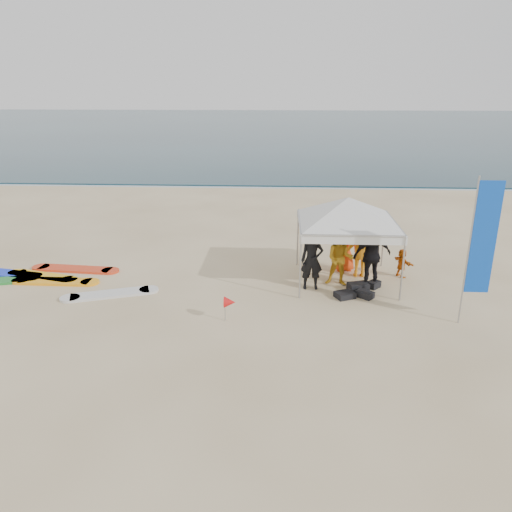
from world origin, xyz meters
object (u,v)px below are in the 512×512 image
Objects in this scene: person_black_b at (372,255)px; surfboard_spread at (50,279)px; person_yellow at (340,259)px; person_seated at (402,263)px; marker_pennant at (230,302)px; feather_flag at (482,240)px; person_orange_a at (360,249)px; canopy_tent at (349,198)px; person_orange_b at (345,246)px; person_black_a at (312,260)px.

person_black_b reaches higher than surfboard_spread.
person_yellow reaches higher than person_seated.
surfboard_spread is (-9.44, 0.05, -0.94)m from person_black_b.
marker_pennant is 6.16m from surfboard_spread.
person_seated is at bearing 108.13° from feather_flag.
person_orange_a is 0.45× the size of canopy_tent.
person_orange_a is at bearing -97.35° from person_black_b.
person_black_b is 1.45m from person_orange_b.
person_yellow reaches higher than surfboard_spread.
feather_flag reaches higher than person_black_b.
person_black_a is 0.88m from person_yellow.
person_yellow is 1.74m from canopy_tent.
marker_pennant is (-2.10, -2.18, -0.37)m from person_black_a.
person_black_a is at bearing 46.11° from marker_pennant.
person_seated is at bearing 33.71° from marker_pennant.
person_black_b is 3.05× the size of marker_pennant.
canopy_tent reaches higher than person_orange_a.
person_orange_a is 1.77m from canopy_tent.
person_black_b reaches higher than marker_pennant.
person_seated is 5.84m from marker_pennant.
person_seated is at bearing 13.60° from canopy_tent.
person_black_a is 2.70× the size of marker_pennant.
person_seated is (1.26, -0.01, -0.43)m from person_orange_a.
surfboard_spread is at bearing 174.91° from person_black_a.
person_orange_a is at bearing 55.35° from person_yellow.
person_seated is at bearing 4.52° from surfboard_spread.
person_black_b is at bearing -33.67° from canopy_tent.
person_black_a is 1.07× the size of person_yellow.
person_black_b is 1.74m from canopy_tent.
surfboard_spread is (-10.51, -0.83, -0.40)m from person_seated.
surfboard_spread is at bearing -171.77° from person_yellow.
canopy_tent is at bearing 75.75° from person_orange_b.
person_black_a is 4.44m from feather_flag.
person_yellow is 0.42× the size of canopy_tent.
person_orange_a is 4.01m from feather_flag.
person_black_b is at bearing -1.21° from person_yellow.
canopy_tent is at bearing 2.65° from surfboard_spread.
person_orange_a reaches higher than surfboard_spread.
person_black_a is 3.04m from marker_pennant.
marker_pennant is at bearing 12.67° from person_black_b.
person_orange_b is at bearing 50.31° from person_black_a.
feather_flag is (3.77, -1.99, 1.27)m from person_black_a.
person_orange_b is (-0.59, 1.32, -0.16)m from person_black_b.
surfboard_spread is at bearing 169.07° from feather_flag.
canopy_tent reaches higher than person_seated.
canopy_tent reaches higher than surfboard_spread.
surfboard_spread is (-7.74, 0.23, -0.83)m from person_black_a.
person_black_b is 0.33× the size of surfboard_spread.
person_seated is 0.23× the size of canopy_tent.
person_black_a is 0.99× the size of person_orange_a.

